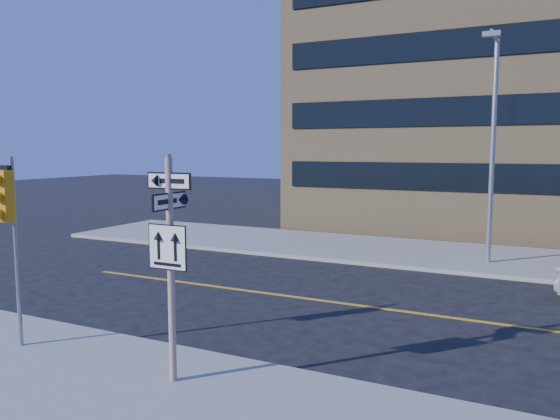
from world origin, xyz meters
The scene contains 5 objects.
ground centered at (0.00, 0.00, 0.00)m, with size 120.00×120.00×0.00m, color black.
sign_pole centered at (0.00, -2.51, 2.44)m, with size 0.92×0.92×4.06m.
traffic_signal centered at (-4.00, -2.66, 3.03)m, with size 0.32×0.45×4.00m.
streetlight_a centered at (4.00, 10.76, 4.76)m, with size 0.55×2.25×8.00m.
building_brick centered at (2.00, 25.00, 9.00)m, with size 18.00×18.00×18.00m, color tan.
Camera 1 is at (5.91, -10.08, 4.31)m, focal length 35.00 mm.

